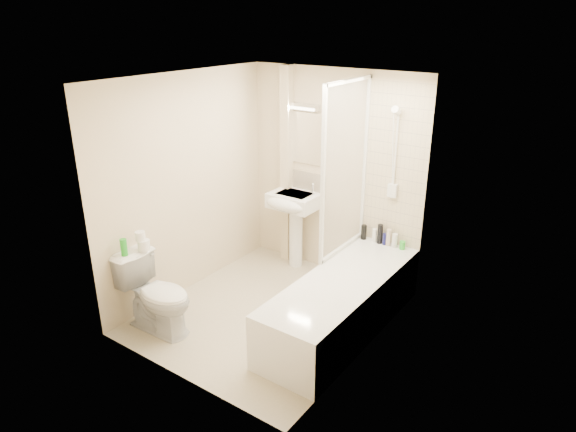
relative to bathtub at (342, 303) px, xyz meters
The scene contains 26 objects.
floor 0.83m from the bathtub, 165.07° to the right, with size 2.50×2.50×0.00m, color beige.
wall_back 1.58m from the bathtub, 125.54° to the left, with size 2.20×0.02×2.40m, color beige.
wall_left 2.07m from the bathtub, behind, with size 0.02×2.50×2.40m, color beige.
wall_right 1.00m from the bathtub, 29.74° to the right, with size 0.02×2.50×2.40m, color beige.
ceiling 2.25m from the bathtub, 165.07° to the right, with size 2.20×2.50×0.02m, color white.
tile_back 1.54m from the bathtub, 90.00° to the left, with size 0.70×0.01×1.75m, color beige.
tile_right 1.19m from the bathtub, ahead, with size 0.01×2.10×1.75m, color beige.
pipe_boxing 1.92m from the bathtub, 144.15° to the left, with size 0.12×0.12×2.40m, color beige.
splashback 1.72m from the bathtub, 138.05° to the left, with size 0.60×0.01×0.30m, color beige.
mirror 2.02m from the bathtub, 138.10° to the left, with size 0.46×0.01×0.60m, color white.
strip_light 2.26m from the bathtub, 138.74° to the left, with size 0.42×0.07×0.07m, color silver.
bathtub is the anchor object (origin of this frame).
shower_screen 1.35m from the bathtub, 120.33° to the left, with size 0.04×0.92×1.80m.
shower_fixture 1.60m from the bathtub, 90.10° to the left, with size 0.10×0.16×0.99m.
pedestal_sink 1.49m from the bathtub, 144.89° to the left, with size 0.56×0.51×1.09m.
bottle_black_a 1.06m from the bathtub, 106.46° to the left, with size 0.06×0.06×0.17m, color black.
bottle_white_a 1.03m from the bathtub, 98.83° to the left, with size 0.05×0.05×0.16m, color white.
bottle_black_b 1.03m from the bathtub, 95.07° to the left, with size 0.06×0.06×0.22m, color black.
bottle_blue 1.01m from the bathtub, 91.41° to the left, with size 0.05×0.05×0.13m, color #131356.
bottle_cream 1.02m from the bathtub, 88.85° to the left, with size 0.05×0.05×0.19m, color beige.
bottle_white_b 1.02m from the bathtub, 84.49° to the left, with size 0.06×0.06×0.15m, color white.
bottle_green 1.02m from the bathtub, 79.09° to the left, with size 0.06×0.06×0.09m, color green.
toilet 1.81m from the bathtub, 144.46° to the right, with size 0.78×0.46×0.78m, color white.
toilet_roll_lower 2.02m from the bathtub, 149.75° to the right, with size 0.12×0.12×0.10m, color white.
toilet_roll_upper 2.07m from the bathtub, 149.67° to the right, with size 0.10×0.10×0.09m, color white.
green_bottle 2.17m from the bathtub, 146.06° to the right, with size 0.06×0.06×0.17m, color green.
Camera 1 is at (2.83, -3.67, 2.93)m, focal length 32.00 mm.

